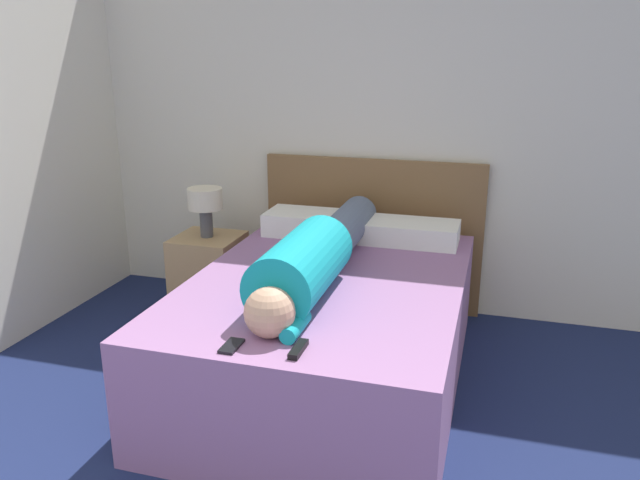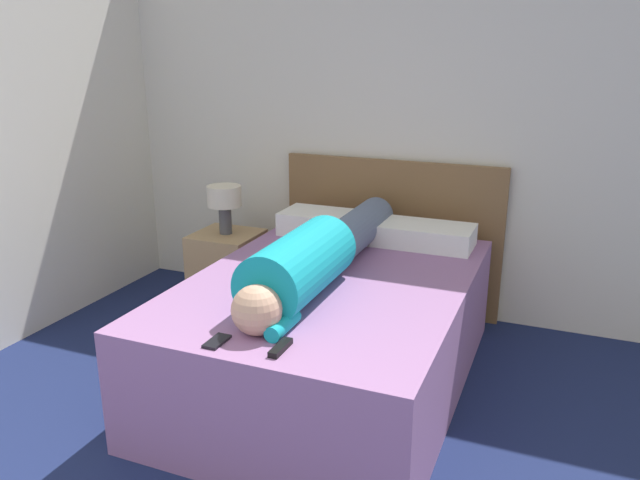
{
  "view_description": "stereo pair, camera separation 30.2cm",
  "coord_description": "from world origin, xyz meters",
  "px_view_note": "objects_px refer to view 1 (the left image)",
  "views": [
    {
      "loc": [
        0.79,
        -0.32,
        1.74
      ],
      "look_at": [
        -0.02,
        2.45,
        0.85
      ],
      "focal_mm": 35.0,
      "sensor_mm": 36.0,
      "label": 1
    },
    {
      "loc": [
        1.08,
        -0.22,
        1.74
      ],
      "look_at": [
        -0.02,
        2.45,
        0.85
      ],
      "focal_mm": 35.0,
      "sensor_mm": 36.0,
      "label": 2
    }
  ],
  "objects_px": {
    "pillow_second": "(409,232)",
    "cell_phone": "(231,346)",
    "pillow_near_headboard": "(315,224)",
    "bed": "(328,331)",
    "nightstand": "(209,275)",
    "person_lying": "(316,256)",
    "table_lamp": "(205,202)",
    "tv_remote": "(298,349)"
  },
  "relations": [
    {
      "from": "nightstand",
      "to": "tv_remote",
      "type": "distance_m",
      "value": 1.89
    },
    {
      "from": "nightstand",
      "to": "table_lamp",
      "type": "bearing_deg",
      "value": 0.0
    },
    {
      "from": "bed",
      "to": "tv_remote",
      "type": "xyz_separation_m",
      "value": [
        0.11,
        -0.82,
        0.31
      ]
    },
    {
      "from": "pillow_second",
      "to": "tv_remote",
      "type": "height_order",
      "value": "pillow_second"
    },
    {
      "from": "bed",
      "to": "pillow_near_headboard",
      "type": "height_order",
      "value": "pillow_near_headboard"
    },
    {
      "from": "bed",
      "to": "pillow_second",
      "type": "distance_m",
      "value": 0.88
    },
    {
      "from": "table_lamp",
      "to": "person_lying",
      "type": "relative_size",
      "value": 0.19
    },
    {
      "from": "bed",
      "to": "nightstand",
      "type": "distance_m",
      "value": 1.21
    },
    {
      "from": "pillow_second",
      "to": "cell_phone",
      "type": "bearing_deg",
      "value": -106.33
    },
    {
      "from": "bed",
      "to": "nightstand",
      "type": "height_order",
      "value": "bed"
    },
    {
      "from": "bed",
      "to": "tv_remote",
      "type": "bearing_deg",
      "value": -82.39
    },
    {
      "from": "pillow_second",
      "to": "pillow_near_headboard",
      "type": "bearing_deg",
      "value": 180.0
    },
    {
      "from": "table_lamp",
      "to": "tv_remote",
      "type": "bearing_deg",
      "value": -52.76
    },
    {
      "from": "nightstand",
      "to": "cell_phone",
      "type": "xyz_separation_m",
      "value": [
        0.86,
        -1.52,
        0.33
      ]
    },
    {
      "from": "table_lamp",
      "to": "nightstand",
      "type": "bearing_deg",
      "value": 0.0
    },
    {
      "from": "table_lamp",
      "to": "pillow_near_headboard",
      "type": "distance_m",
      "value": 0.74
    },
    {
      "from": "person_lying",
      "to": "pillow_near_headboard",
      "type": "bearing_deg",
      "value": 107.06
    },
    {
      "from": "tv_remote",
      "to": "nightstand",
      "type": "bearing_deg",
      "value": 127.24
    },
    {
      "from": "person_lying",
      "to": "nightstand",
      "type": "bearing_deg",
      "value": 143.47
    },
    {
      "from": "table_lamp",
      "to": "tv_remote",
      "type": "xyz_separation_m",
      "value": [
        1.13,
        -1.48,
        -0.17
      ]
    },
    {
      "from": "tv_remote",
      "to": "bed",
      "type": "bearing_deg",
      "value": 97.61
    },
    {
      "from": "bed",
      "to": "table_lamp",
      "type": "relative_size",
      "value": 5.99
    },
    {
      "from": "table_lamp",
      "to": "cell_phone",
      "type": "xyz_separation_m",
      "value": [
        0.86,
        -1.52,
        -0.17
      ]
    },
    {
      "from": "bed",
      "to": "tv_remote",
      "type": "relative_size",
      "value": 13.03
    },
    {
      "from": "person_lying",
      "to": "pillow_near_headboard",
      "type": "xyz_separation_m",
      "value": [
        -0.25,
        0.8,
        -0.07
      ]
    },
    {
      "from": "person_lying",
      "to": "pillow_second",
      "type": "distance_m",
      "value": 0.88
    },
    {
      "from": "nightstand",
      "to": "tv_remote",
      "type": "xyz_separation_m",
      "value": [
        1.13,
        -1.48,
        0.34
      ]
    },
    {
      "from": "pillow_near_headboard",
      "to": "cell_phone",
      "type": "height_order",
      "value": "pillow_near_headboard"
    },
    {
      "from": "table_lamp",
      "to": "person_lying",
      "type": "xyz_separation_m",
      "value": [
        0.97,
        -0.72,
        -0.04
      ]
    },
    {
      "from": "cell_phone",
      "to": "person_lying",
      "type": "bearing_deg",
      "value": 81.95
    },
    {
      "from": "table_lamp",
      "to": "pillow_second",
      "type": "relative_size",
      "value": 0.55
    },
    {
      "from": "person_lying",
      "to": "cell_phone",
      "type": "distance_m",
      "value": 0.82
    },
    {
      "from": "tv_remote",
      "to": "table_lamp",
      "type": "bearing_deg",
      "value": 127.24
    },
    {
      "from": "table_lamp",
      "to": "tv_remote",
      "type": "relative_size",
      "value": 2.17
    },
    {
      "from": "nightstand",
      "to": "person_lying",
      "type": "bearing_deg",
      "value": -36.53
    },
    {
      "from": "tv_remote",
      "to": "pillow_near_headboard",
      "type": "bearing_deg",
      "value": 104.4
    },
    {
      "from": "table_lamp",
      "to": "person_lying",
      "type": "height_order",
      "value": "person_lying"
    },
    {
      "from": "table_lamp",
      "to": "tv_remote",
      "type": "distance_m",
      "value": 1.87
    },
    {
      "from": "table_lamp",
      "to": "pillow_near_headboard",
      "type": "height_order",
      "value": "table_lamp"
    },
    {
      "from": "pillow_near_headboard",
      "to": "person_lying",
      "type": "bearing_deg",
      "value": -72.94
    },
    {
      "from": "person_lying",
      "to": "tv_remote",
      "type": "relative_size",
      "value": 11.71
    },
    {
      "from": "nightstand",
      "to": "tv_remote",
      "type": "bearing_deg",
      "value": -52.76
    }
  ]
}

